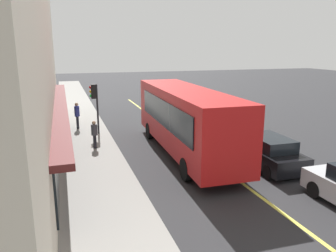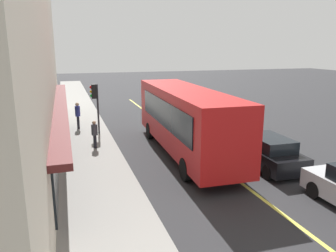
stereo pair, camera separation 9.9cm
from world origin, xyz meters
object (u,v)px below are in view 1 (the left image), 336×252
(car_black, at_px, (267,152))
(pedestrian_at_corner, at_px, (77,113))
(car_navy, at_px, (175,102))
(pedestrian_mid_block, at_px, (94,132))
(traffic_light, at_px, (94,97))
(bus, at_px, (185,117))

(car_black, height_order, pedestrian_at_corner, pedestrian_at_corner)
(car_navy, height_order, car_black, same)
(car_navy, relative_size, pedestrian_mid_block, 2.78)
(car_navy, height_order, pedestrian_mid_block, pedestrian_mid_block)
(pedestrian_at_corner, bearing_deg, traffic_light, -148.34)
(traffic_light, bearing_deg, pedestrian_mid_block, 173.01)
(traffic_light, bearing_deg, pedestrian_at_corner, 31.66)
(bus, distance_m, pedestrian_mid_block, 5.05)
(traffic_light, distance_m, pedestrian_at_corner, 2.39)
(traffic_light, height_order, car_navy, traffic_light)
(car_black, height_order, pedestrian_mid_block, pedestrian_mid_block)
(bus, relative_size, traffic_light, 3.50)
(car_navy, relative_size, car_black, 0.99)
(bus, distance_m, car_navy, 12.77)
(pedestrian_at_corner, xyz_separation_m, pedestrian_mid_block, (-4.92, -0.67, -0.18))
(traffic_light, relative_size, pedestrian_mid_block, 2.06)
(bus, relative_size, pedestrian_mid_block, 7.23)
(bus, height_order, car_navy, bus)
(pedestrian_mid_block, bearing_deg, pedestrian_at_corner, 7.71)
(pedestrian_at_corner, relative_size, pedestrian_mid_block, 1.17)
(traffic_light, distance_m, car_navy, 10.67)
(bus, bearing_deg, traffic_light, 38.79)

